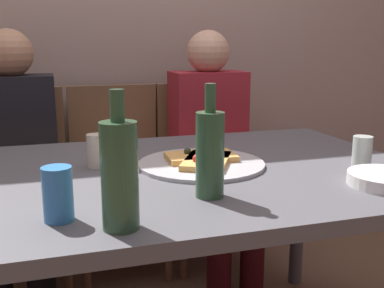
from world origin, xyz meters
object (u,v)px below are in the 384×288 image
(tumbler_near, at_px, (97,151))
(chair_right, at_px, (204,159))
(beer_bottle, at_px, (120,174))
(tumbler_far, at_px, (362,151))
(chair_middle, at_px, (117,165))
(dining_table, at_px, (164,192))
(guest_in_beanie, at_px, (214,141))
(soda_can, at_px, (58,194))
(pizza_tray, at_px, (201,164))
(guest_in_sweater, at_px, (15,154))
(pizza_slice_extra, at_px, (202,156))
(wine_bottle, at_px, (210,153))
(chair_left, at_px, (19,173))
(pizza_slice_last, at_px, (206,160))

(tumbler_near, bearing_deg, chair_right, 52.07)
(beer_bottle, distance_m, tumbler_far, 0.85)
(chair_middle, bearing_deg, tumbler_far, 121.07)
(dining_table, bearing_deg, tumbler_far, -12.20)
(chair_right, bearing_deg, guest_in_beanie, 90.00)
(tumbler_near, bearing_deg, beer_bottle, -90.44)
(soda_can, height_order, chair_middle, chair_middle)
(dining_table, height_order, pizza_tray, pizza_tray)
(tumbler_far, distance_m, soda_can, 0.95)
(guest_in_sweater, bearing_deg, tumbler_near, 113.78)
(pizza_slice_extra, height_order, soda_can, soda_can)
(wine_bottle, bearing_deg, chair_right, 72.03)
(pizza_tray, xyz_separation_m, guest_in_beanie, (0.31, 0.73, -0.09))
(chair_right, bearing_deg, pizza_slice_extra, 70.90)
(wine_bottle, bearing_deg, guest_in_beanie, 69.58)
(dining_table, xyz_separation_m, beer_bottle, (-0.19, -0.41, 0.19))
(dining_table, relative_size, wine_bottle, 5.56)
(pizza_tray, distance_m, guest_in_sweater, 0.95)
(pizza_slice_extra, bearing_deg, guest_in_beanie, 67.17)
(pizza_slice_extra, xyz_separation_m, guest_in_beanie, (0.30, 0.70, -0.11))
(beer_bottle, relative_size, chair_left, 0.33)
(pizza_tray, bearing_deg, tumbler_near, 165.10)
(pizza_tray, distance_m, chair_right, 0.96)
(guest_in_beanie, bearing_deg, beer_bottle, 61.66)
(pizza_tray, xyz_separation_m, chair_middle, (-0.14, 0.89, -0.22))
(chair_left, xyz_separation_m, chair_right, (0.91, 0.00, 0.00))
(chair_left, bearing_deg, guest_in_sweater, 90.00)
(chair_left, bearing_deg, soda_can, 97.33)
(dining_table, xyz_separation_m, chair_left, (-0.48, 0.91, -0.15))
(tumbler_far, bearing_deg, chair_left, 136.23)
(chair_left, bearing_deg, pizza_slice_extra, 125.80)
(pizza_slice_extra, height_order, chair_right, chair_right)
(tumbler_far, xyz_separation_m, soda_can, (-0.93, -0.19, 0.01))
(pizza_slice_last, height_order, pizza_slice_extra, same)
(chair_left, bearing_deg, chair_right, -180.00)
(tumbler_far, height_order, chair_middle, chair_middle)
(pizza_tray, relative_size, chair_left, 0.45)
(beer_bottle, distance_m, chair_right, 1.50)
(pizza_slice_extra, xyz_separation_m, tumbler_near, (-0.33, 0.05, 0.03))
(pizza_slice_last, xyz_separation_m, guest_in_beanie, (0.30, 0.75, -0.11))
(chair_left, bearing_deg, pizza_slice_last, 124.05)
(beer_bottle, relative_size, guest_in_beanie, 0.25)
(pizza_tray, bearing_deg, guest_in_beanie, 67.29)
(chair_left, distance_m, guest_in_sweater, 0.20)
(tumbler_far, bearing_deg, wine_bottle, -166.29)
(tumbler_near, xyz_separation_m, tumbler_far, (0.80, -0.24, -0.00))
(dining_table, xyz_separation_m, pizza_slice_extra, (0.14, 0.05, 0.09))
(tumbler_far, xyz_separation_m, guest_in_sweater, (-1.09, 0.89, -0.13))
(tumbler_far, distance_m, guest_in_sweater, 1.41)
(tumbler_near, relative_size, chair_right, 0.12)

